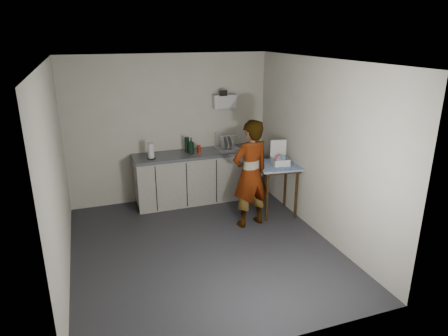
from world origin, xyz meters
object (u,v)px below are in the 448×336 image
object	(u,v)px
soap_bottle	(191,146)
bakery_box	(280,159)
dark_bottle	(187,145)
side_table	(277,171)
kitchen_counter	(197,178)
standing_man	(250,174)
soda_can	(199,149)
paper_towel	(151,151)
dish_rack	(227,145)

from	to	relation	value
soap_bottle	bakery_box	distance (m)	1.57
dark_bottle	side_table	bearing A→B (deg)	-40.41
kitchen_counter	bakery_box	xyz separation A→B (m)	(1.14, -0.99, 0.53)
dark_bottle	kitchen_counter	bearing A→B (deg)	-25.79
side_table	standing_man	xyz separation A→B (m)	(-0.58, -0.23, 0.09)
kitchen_counter	bakery_box	distance (m)	1.60
side_table	bakery_box	bearing A→B (deg)	13.68
soda_can	side_table	bearing A→B (deg)	-43.01
soda_can	dark_bottle	xyz separation A→B (m)	(-0.19, 0.08, 0.07)
standing_man	soap_bottle	distance (m)	1.35
soap_bottle	soda_can	world-z (taller)	soap_bottle
paper_towel	dark_bottle	bearing A→B (deg)	14.25
side_table	bakery_box	size ratio (longest dim) A/B	2.32
side_table	paper_towel	distance (m)	2.13
dark_bottle	soap_bottle	bearing A→B (deg)	-69.55
kitchen_counter	dark_bottle	distance (m)	0.64
side_table	bakery_box	xyz separation A→B (m)	(0.04, 0.00, 0.20)
bakery_box	standing_man	bearing A→B (deg)	-149.64
kitchen_counter	dish_rack	bearing A→B (deg)	4.01
kitchen_counter	paper_towel	bearing A→B (deg)	-173.38
soap_bottle	dark_bottle	world-z (taller)	soap_bottle
soap_bottle	dish_rack	world-z (taller)	same
standing_man	dark_bottle	bearing A→B (deg)	-74.25
dark_bottle	paper_towel	distance (m)	0.69
dark_bottle	paper_towel	world-z (taller)	dark_bottle
soap_bottle	paper_towel	world-z (taller)	soap_bottle
dark_bottle	soda_can	bearing A→B (deg)	-21.88
side_table	paper_towel	world-z (taller)	paper_towel
side_table	dark_bottle	bearing A→B (deg)	146.70
dark_bottle	bakery_box	xyz separation A→B (m)	(1.29, -1.06, -0.09)
soda_can	paper_towel	distance (m)	0.86
dark_bottle	dish_rack	world-z (taller)	dish_rack
kitchen_counter	standing_man	world-z (taller)	standing_man
side_table	soda_can	bearing A→B (deg)	144.10
standing_man	bakery_box	world-z (taller)	standing_man
standing_man	bakery_box	bearing A→B (deg)	-170.75
kitchen_counter	standing_man	xyz separation A→B (m)	(0.52, -1.22, 0.43)
soda_can	dish_rack	world-z (taller)	dish_rack
side_table	dark_bottle	world-z (taller)	dark_bottle
side_table	paper_towel	xyz separation A→B (m)	(-1.92, 0.90, 0.28)
soda_can	bakery_box	distance (m)	1.48
soap_bottle	bakery_box	world-z (taller)	bakery_box
kitchen_counter	soda_can	xyz separation A→B (m)	(0.04, -0.00, 0.55)
paper_towel	bakery_box	world-z (taller)	bakery_box
standing_man	dish_rack	xyz separation A→B (m)	(0.07, 1.27, 0.12)
kitchen_counter	side_table	size ratio (longest dim) A/B	2.56
standing_man	bakery_box	size ratio (longest dim) A/B	4.54
dark_bottle	dish_rack	size ratio (longest dim) A/B	0.66
standing_man	dish_rack	distance (m)	1.27
soap_bottle	side_table	bearing A→B (deg)	-38.09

